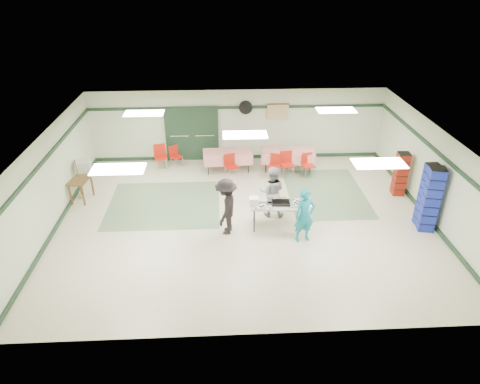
{
  "coord_description": "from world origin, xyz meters",
  "views": [
    {
      "loc": [
        -0.69,
        -10.86,
        6.84
      ],
      "look_at": [
        -0.15,
        -0.3,
        1.08
      ],
      "focal_mm": 32.0,
      "sensor_mm": 36.0,
      "label": 1
    }
  ],
  "objects_px": {
    "serving_table": "(281,205)",
    "chair_loose_b": "(160,154)",
    "chair_a": "(286,161)",
    "chair_c": "(308,162)",
    "crate_stack_blue_b": "(431,200)",
    "printer_table": "(80,182)",
    "crate_stack_blue_a": "(427,196)",
    "crate_stack_red": "(401,174)",
    "office_printer": "(84,166)",
    "dining_table_a": "(288,155)",
    "dining_table_b": "(228,156)",
    "volunteer_teal": "(305,215)",
    "chair_loose_a": "(175,154)",
    "volunteer_dark": "(226,207)",
    "broom": "(79,178)",
    "chair_b": "(275,163)",
    "chair_d": "(231,164)",
    "volunteer_grey": "(272,192)"
  },
  "relations": [
    {
      "from": "serving_table",
      "to": "printer_table",
      "type": "distance_m",
      "value": 6.44
    },
    {
      "from": "serving_table",
      "to": "broom",
      "type": "xyz_separation_m",
      "value": [
        -6.23,
        2.12,
        -0.02
      ]
    },
    {
      "from": "chair_loose_b",
      "to": "crate_stack_blue_a",
      "type": "distance_m",
      "value": 9.08
    },
    {
      "from": "volunteer_teal",
      "to": "chair_loose_a",
      "type": "bearing_deg",
      "value": 115.08
    },
    {
      "from": "volunteer_teal",
      "to": "printer_table",
      "type": "bearing_deg",
      "value": 145.94
    },
    {
      "from": "crate_stack_blue_a",
      "to": "chair_d",
      "type": "bearing_deg",
      "value": 148.43
    },
    {
      "from": "chair_loose_a",
      "to": "office_printer",
      "type": "xyz_separation_m",
      "value": [
        -2.8,
        -1.8,
        0.43
      ]
    },
    {
      "from": "chair_a",
      "to": "office_printer",
      "type": "relative_size",
      "value": 2.03
    },
    {
      "from": "chair_b",
      "to": "crate_stack_blue_a",
      "type": "relative_size",
      "value": 0.44
    },
    {
      "from": "chair_b",
      "to": "crate_stack_blue_a",
      "type": "bearing_deg",
      "value": -17.84
    },
    {
      "from": "serving_table",
      "to": "chair_a",
      "type": "height_order",
      "value": "chair_a"
    },
    {
      "from": "dining_table_b",
      "to": "broom",
      "type": "distance_m",
      "value": 5.12
    },
    {
      "from": "chair_loose_a",
      "to": "chair_b",
      "type": "bearing_deg",
      "value": -57.52
    },
    {
      "from": "crate_stack_blue_b",
      "to": "volunteer_dark",
      "type": "bearing_deg",
      "value": 178.6
    },
    {
      "from": "chair_b",
      "to": "printer_table",
      "type": "distance_m",
      "value": 6.54
    },
    {
      "from": "serving_table",
      "to": "chair_loose_b",
      "type": "bearing_deg",
      "value": 137.06
    },
    {
      "from": "chair_b",
      "to": "broom",
      "type": "xyz_separation_m",
      "value": [
        -6.47,
        -1.16,
        0.17
      ]
    },
    {
      "from": "crate_stack_red",
      "to": "chair_b",
      "type": "bearing_deg",
      "value": 159.04
    },
    {
      "from": "chair_d",
      "to": "office_printer",
      "type": "height_order",
      "value": "office_printer"
    },
    {
      "from": "chair_d",
      "to": "crate_stack_blue_b",
      "type": "height_order",
      "value": "crate_stack_blue_b"
    },
    {
      "from": "chair_loose_b",
      "to": "printer_table",
      "type": "bearing_deg",
      "value": -149.27
    },
    {
      "from": "volunteer_dark",
      "to": "chair_d",
      "type": "xyz_separation_m",
      "value": [
        0.22,
        3.47,
        -0.29
      ]
    },
    {
      "from": "chair_d",
      "to": "chair_loose_b",
      "type": "xyz_separation_m",
      "value": [
        -2.55,
        0.86,
        0.04
      ]
    },
    {
      "from": "crate_stack_blue_a",
      "to": "printer_table",
      "type": "bearing_deg",
      "value": 169.06
    },
    {
      "from": "serving_table",
      "to": "volunteer_dark",
      "type": "distance_m",
      "value": 1.56
    },
    {
      "from": "crate_stack_blue_a",
      "to": "broom",
      "type": "xyz_separation_m",
      "value": [
        -10.38,
        2.2,
        -0.27
      ]
    },
    {
      "from": "volunteer_dark",
      "to": "chair_d",
      "type": "relative_size",
      "value": 1.88
    },
    {
      "from": "dining_table_a",
      "to": "chair_loose_a",
      "type": "xyz_separation_m",
      "value": [
        -4.14,
        0.46,
        -0.07
      ]
    },
    {
      "from": "serving_table",
      "to": "chair_loose_b",
      "type": "relative_size",
      "value": 1.88
    },
    {
      "from": "chair_a",
      "to": "chair_c",
      "type": "xyz_separation_m",
      "value": [
        0.76,
        -0.01,
        -0.05
      ]
    },
    {
      "from": "serving_table",
      "to": "volunteer_dark",
      "type": "bearing_deg",
      "value": -169.07
    },
    {
      "from": "crate_stack_blue_a",
      "to": "crate_stack_red",
      "type": "height_order",
      "value": "crate_stack_blue_a"
    },
    {
      "from": "chair_b",
      "to": "broom",
      "type": "bearing_deg",
      "value": -146.97
    },
    {
      "from": "chair_b",
      "to": "crate_stack_blue_b",
      "type": "height_order",
      "value": "crate_stack_blue_b"
    },
    {
      "from": "volunteer_dark",
      "to": "broom",
      "type": "xyz_separation_m",
      "value": [
        -4.68,
        2.3,
        -0.14
      ]
    },
    {
      "from": "chair_loose_b",
      "to": "office_printer",
      "type": "bearing_deg",
      "value": -158.08
    },
    {
      "from": "volunteer_teal",
      "to": "office_printer",
      "type": "height_order",
      "value": "volunteer_teal"
    },
    {
      "from": "crate_stack_blue_a",
      "to": "chair_a",
      "type": "bearing_deg",
      "value": 136.0
    },
    {
      "from": "crate_stack_blue_b",
      "to": "printer_table",
      "type": "relative_size",
      "value": 2.17
    },
    {
      "from": "volunteer_teal",
      "to": "dining_table_b",
      "type": "bearing_deg",
      "value": 100.45
    },
    {
      "from": "volunteer_teal",
      "to": "chair_d",
      "type": "bearing_deg",
      "value": 102.38
    },
    {
      "from": "crate_stack_blue_b",
      "to": "office_printer",
      "type": "xyz_separation_m",
      "value": [
        -10.3,
        2.83,
        -0.04
      ]
    },
    {
      "from": "volunteer_dark",
      "to": "crate_stack_blue_b",
      "type": "distance_m",
      "value": 5.7
    },
    {
      "from": "chair_loose_a",
      "to": "printer_table",
      "type": "relative_size",
      "value": 0.92
    },
    {
      "from": "office_printer",
      "to": "dining_table_a",
      "type": "bearing_deg",
      "value": -0.44
    },
    {
      "from": "chair_d",
      "to": "volunteer_grey",
      "type": "bearing_deg",
      "value": -89.9
    },
    {
      "from": "chair_a",
      "to": "chair_c",
      "type": "relative_size",
      "value": 1.09
    },
    {
      "from": "dining_table_a",
      "to": "dining_table_b",
      "type": "bearing_deg",
      "value": -174.25
    },
    {
      "from": "chair_a",
      "to": "crate_stack_blue_b",
      "type": "relative_size",
      "value": 0.48
    },
    {
      "from": "chair_c",
      "to": "chair_a",
      "type": "bearing_deg",
      "value": 167.44
    }
  ]
}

